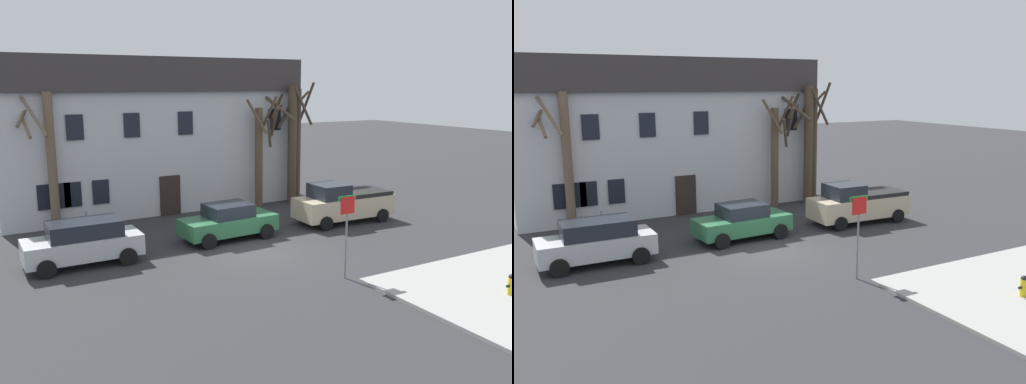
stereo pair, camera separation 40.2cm
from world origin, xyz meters
TOP-DOWN VIEW (x-y plane):
  - ground_plane at (0.00, 0.00)m, footprint 120.00×120.00m
  - building_main at (-1.05, 11.03)m, footprint 16.45×6.72m
  - tree_bare_near at (-6.72, 7.65)m, footprint 3.18×2.90m
  - tree_bare_mid at (4.29, 7.33)m, footprint 2.06×2.16m
  - tree_bare_far at (6.26, 7.22)m, footprint 1.92×2.59m
  - tree_bare_end at (6.90, 7.55)m, footprint 2.21×1.90m
  - car_silver_wagon at (-6.56, 2.00)m, footprint 4.33×1.97m
  - car_green_sedan at (-0.21, 2.37)m, footprint 4.36×2.19m
  - pickup_truck_beige at (6.12, 2.24)m, footprint 5.07×2.27m
  - fire_hydrant at (4.71, -8.16)m, footprint 0.42×0.22m
  - street_sign_pole at (1.19, -4.10)m, footprint 0.76×0.07m
  - bicycle_leaning at (-5.31, 6.46)m, footprint 1.74×0.28m

SIDE VIEW (x-z plane):
  - ground_plane at x=0.00m, z-range 0.00..0.00m
  - bicycle_leaning at x=-5.31m, z-range -0.15..0.88m
  - fire_hydrant at x=4.71m, z-range 0.13..0.83m
  - car_green_sedan at x=-0.21m, z-range 0.00..1.62m
  - car_silver_wagon at x=-6.56m, z-range 0.03..1.76m
  - pickup_truck_beige at x=6.12m, z-range -0.04..1.98m
  - street_sign_pole at x=1.19m, z-range 0.59..3.60m
  - tree_bare_mid at x=4.29m, z-range 0.00..6.18m
  - tree_bare_near at x=-6.72m, z-range 0.18..7.02m
  - tree_bare_far at x=6.26m, z-range 0.04..7.18m
  - tree_bare_end at x=6.90m, z-range 0.11..7.18m
  - building_main at x=-1.05m, z-range 0.07..8.23m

